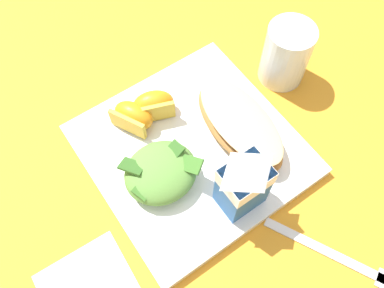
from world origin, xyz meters
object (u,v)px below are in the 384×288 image
object	(u,v)px
green_salad_pile	(161,172)
milk_carton	(244,182)
orange_wedge_middle	(133,116)
metal_fork	(345,260)
cheesy_pizza_bread	(240,124)
orange_wedge_front	(153,105)
drinking_clear_cup	(286,54)
white_plate	(192,150)

from	to	relation	value
green_salad_pile	milk_carton	distance (m)	0.12
orange_wedge_middle	metal_fork	world-z (taller)	orange_wedge_middle
cheesy_pizza_bread	orange_wedge_front	xyz separation A→B (m)	(0.08, -0.10, 0.00)
orange_wedge_front	cheesy_pizza_bread	bearing A→B (deg)	130.41
green_salad_pile	cheesy_pizza_bread	bearing A→B (deg)	179.49
orange_wedge_middle	drinking_clear_cup	bearing A→B (deg)	169.24
milk_carton	drinking_clear_cup	size ratio (longest dim) A/B	1.11
white_plate	milk_carton	size ratio (longest dim) A/B	2.55
metal_fork	green_salad_pile	bearing A→B (deg)	-59.36
white_plate	milk_carton	distance (m)	0.12
milk_carton	orange_wedge_front	distance (m)	0.19
white_plate	cheesy_pizza_bread	distance (m)	0.08
milk_carton	orange_wedge_front	world-z (taller)	milk_carton
orange_wedge_front	orange_wedge_middle	world-z (taller)	same
orange_wedge_front	orange_wedge_middle	size ratio (longest dim) A/B	0.99
orange_wedge_front	orange_wedge_middle	distance (m)	0.03
milk_carton	orange_wedge_front	bearing A→B (deg)	-84.05
orange_wedge_middle	cheesy_pizza_bread	bearing A→B (deg)	140.51
orange_wedge_front	milk_carton	bearing A→B (deg)	95.95
cheesy_pizza_bread	orange_wedge_middle	xyz separation A→B (m)	(0.12, -0.10, 0.00)
cheesy_pizza_bread	milk_carton	size ratio (longest dim) A/B	1.56
orange_wedge_middle	drinking_clear_cup	size ratio (longest dim) A/B	0.70
cheesy_pizza_bread	green_salad_pile	xyz separation A→B (m)	(0.13, -0.00, 0.00)
orange_wedge_front	metal_fork	world-z (taller)	orange_wedge_front
orange_wedge_front	drinking_clear_cup	world-z (taller)	drinking_clear_cup
cheesy_pizza_bread	drinking_clear_cup	xyz separation A→B (m)	(-0.13, -0.05, 0.02)
orange_wedge_front	drinking_clear_cup	bearing A→B (deg)	167.44
cheesy_pizza_bread	orange_wedge_middle	size ratio (longest dim) A/B	2.46
green_salad_pile	orange_wedge_front	size ratio (longest dim) A/B	1.47
white_plate	milk_carton	xyz separation A→B (m)	(-0.01, 0.10, 0.07)
orange_wedge_front	drinking_clear_cup	xyz separation A→B (m)	(-0.21, 0.05, 0.01)
cheesy_pizza_bread	milk_carton	xyz separation A→B (m)	(0.06, 0.08, 0.04)
white_plate	orange_wedge_front	size ratio (longest dim) A/B	4.07
orange_wedge_front	metal_fork	distance (m)	0.33
cheesy_pizza_bread	green_salad_pile	size ratio (longest dim) A/B	1.69
metal_fork	orange_wedge_front	bearing A→B (deg)	-75.40
white_plate	drinking_clear_cup	size ratio (longest dim) A/B	2.82
cheesy_pizza_bread	milk_carton	world-z (taller)	milk_carton
green_salad_pile	metal_fork	bearing A→B (deg)	120.64
cheesy_pizza_bread	metal_fork	distance (m)	0.23
white_plate	drinking_clear_cup	xyz separation A→B (m)	(-0.20, -0.03, 0.04)
green_salad_pile	metal_fork	distance (m)	0.26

